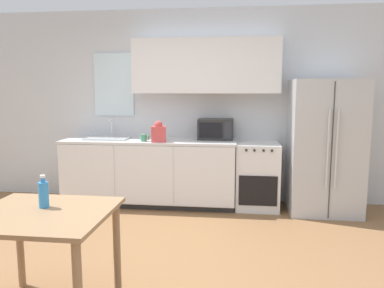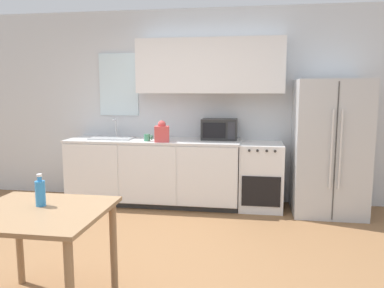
{
  "view_description": "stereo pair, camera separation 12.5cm",
  "coord_description": "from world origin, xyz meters",
  "px_view_note": "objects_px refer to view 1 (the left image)",
  "views": [
    {
      "loc": [
        0.85,
        -3.06,
        1.57
      ],
      "look_at": [
        0.4,
        0.56,
        1.05
      ],
      "focal_mm": 35.0,
      "sensor_mm": 36.0,
      "label": 1
    },
    {
      "loc": [
        0.97,
        -3.05,
        1.57
      ],
      "look_at": [
        0.4,
        0.56,
        1.05
      ],
      "focal_mm": 35.0,
      "sensor_mm": 36.0,
      "label": 2
    }
  ],
  "objects_px": {
    "drink_bottle": "(44,194)",
    "oven_range": "(257,175)",
    "coffee_mug": "(144,138)",
    "dining_table": "(42,229)",
    "refrigerator": "(325,147)",
    "microwave": "(216,129)"
  },
  "relations": [
    {
      "from": "oven_range",
      "to": "coffee_mug",
      "type": "distance_m",
      "value": 1.6
    },
    {
      "from": "drink_bottle",
      "to": "microwave",
      "type": "bearing_deg",
      "value": 68.97
    },
    {
      "from": "refrigerator",
      "to": "dining_table",
      "type": "xyz_separation_m",
      "value": [
        -2.43,
        -2.64,
        -0.22
      ]
    },
    {
      "from": "refrigerator",
      "to": "drink_bottle",
      "type": "height_order",
      "value": "refrigerator"
    },
    {
      "from": "coffee_mug",
      "to": "drink_bottle",
      "type": "bearing_deg",
      "value": -92.71
    },
    {
      "from": "microwave",
      "to": "dining_table",
      "type": "xyz_separation_m",
      "value": [
        -1.02,
        -2.81,
        -0.41
      ]
    },
    {
      "from": "coffee_mug",
      "to": "dining_table",
      "type": "relative_size",
      "value": 0.12
    },
    {
      "from": "microwave",
      "to": "dining_table",
      "type": "distance_m",
      "value": 3.02
    },
    {
      "from": "oven_range",
      "to": "refrigerator",
      "type": "height_order",
      "value": "refrigerator"
    },
    {
      "from": "dining_table",
      "to": "drink_bottle",
      "type": "relative_size",
      "value": 3.98
    },
    {
      "from": "refrigerator",
      "to": "dining_table",
      "type": "relative_size",
      "value": 1.86
    },
    {
      "from": "coffee_mug",
      "to": "drink_bottle",
      "type": "relative_size",
      "value": 0.49
    },
    {
      "from": "dining_table",
      "to": "microwave",
      "type": "bearing_deg",
      "value": 70.15
    },
    {
      "from": "refrigerator",
      "to": "dining_table",
      "type": "bearing_deg",
      "value": -132.68
    },
    {
      "from": "microwave",
      "to": "refrigerator",
      "type": "bearing_deg",
      "value": -7.06
    },
    {
      "from": "refrigerator",
      "to": "microwave",
      "type": "height_order",
      "value": "refrigerator"
    },
    {
      "from": "oven_range",
      "to": "refrigerator",
      "type": "relative_size",
      "value": 0.51
    },
    {
      "from": "drink_bottle",
      "to": "oven_range",
      "type": "bearing_deg",
      "value": 58.2
    },
    {
      "from": "refrigerator",
      "to": "drink_bottle",
      "type": "distance_m",
      "value": 3.54
    },
    {
      "from": "microwave",
      "to": "drink_bottle",
      "type": "bearing_deg",
      "value": -111.03
    },
    {
      "from": "coffee_mug",
      "to": "drink_bottle",
      "type": "xyz_separation_m",
      "value": [
        -0.11,
        -2.41,
        -0.1
      ]
    },
    {
      "from": "oven_range",
      "to": "microwave",
      "type": "bearing_deg",
      "value": 168.76
    }
  ]
}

